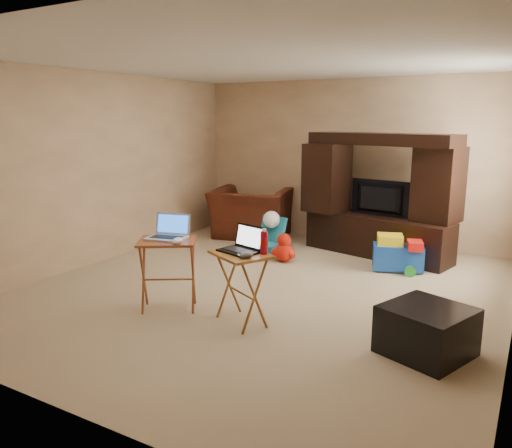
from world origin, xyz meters
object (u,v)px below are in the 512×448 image
Objects in this scene: television at (378,199)px; push_toy at (398,253)px; child_rocker at (267,235)px; tray_table_right at (241,288)px; mouse_left at (178,241)px; ottoman at (427,331)px; recliner at (251,213)px; laptop_right at (238,239)px; laptop_left at (166,227)px; entertainment_center at (379,196)px; tray_table_left at (168,275)px; water_bottle at (264,243)px; mouse_right at (246,255)px; plush_toy at (284,247)px.

push_toy is (0.45, -0.55, -0.58)m from television.
child_rocker is (-1.40, -0.61, -0.55)m from television.
mouse_left is (-0.62, -0.14, 0.41)m from tray_table_right.
television reaches higher than tray_table_right.
recliner is at bearing 139.01° from ottoman.
laptop_right reaches higher than ottoman.
television is 2.16m from recliner.
television is 0.72× the size of recliner.
laptop_left is (-0.84, -0.04, 0.50)m from tray_table_right.
entertainment_center is at bearing 163.62° from recliner.
ottoman is at bearing -25.71° from tray_table_left.
tray_table_right is at bearing -173.04° from ottoman.
entertainment_center reaches higher than tray_table_left.
ottoman is 2.59m from laptop_left.
television is at bearing 108.95° from tray_table_right.
water_bottle is at bearing 14.79° from mouse_left.
entertainment_center is at bearing -81.28° from television.
mouse_left reaches higher than child_rocker.
push_toy is at bearing 109.64° from ottoman.
entertainment_center is 14.21× the size of mouse_left.
push_toy is at bearing 151.23° from recliner.
water_bottle reaches higher than push_toy.
tray_table_right is at bearing 105.36° from recliner.
television is 3.02m from tray_table_right.
mouse_right is 0.66× the size of water_bottle.
entertainment_center reaches higher than television.
ottoman is 4.50× the size of mouse_right.
water_bottle is (0.24, 0.06, -0.01)m from laptop_right.
plush_toy is 2.20m from water_bottle.
water_bottle is (1.18, -2.25, 0.52)m from child_rocker.
television is 1.20× the size of tray_table_left.
recliner is 1.77× the size of tray_table_right.
laptop_right is at bearing 15.10° from mouse_left.
push_toy is at bearing -39.26° from entertainment_center.
water_bottle reaches higher than child_rocker.
push_toy reaches higher than plush_toy.
recliner is 3.38× the size of laptop_right.
mouse_right is (0.17, -0.14, -0.09)m from laptop_right.
child_rocker is 1.33× the size of plush_toy.
recliner is 8.70× the size of mouse_right.
recliner is 2.67m from push_toy.
mouse_right is at bearing 1.35° from mouse_left.
tray_table_right is 0.41m from mouse_right.
tray_table_left is (-0.24, -2.13, 0.16)m from plush_toy.
mouse_left reaches higher than ottoman.
water_bottle is (-0.22, -2.91, -0.07)m from entertainment_center.
recliner is at bearing 92.63° from laptop_left.
entertainment_center is at bearing 54.92° from laptop_left.
recliner is at bearing 73.54° from tray_table_left.
ottoman is 2.97× the size of water_bottle.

